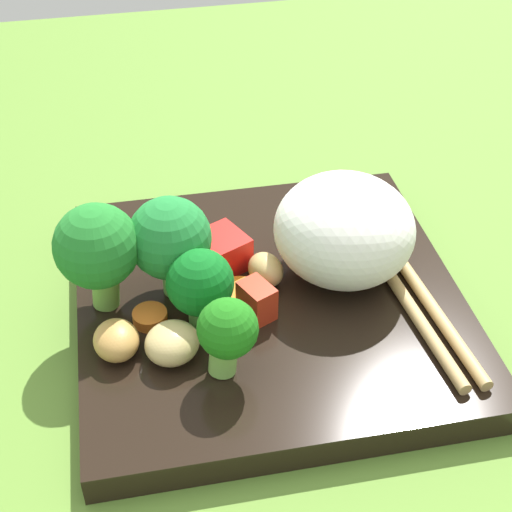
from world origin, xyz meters
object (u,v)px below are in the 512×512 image
object	(u,v)px
square_plate	(269,304)
rice_mound	(344,229)
chopstick_pair	(395,268)
broccoli_floret_0	(200,284)
carrot_slice_0	(238,290)

from	to	relation	value
square_plate	rice_mound	distance (cm)	6.90
rice_mound	chopstick_pair	xyz separation A→B (cm)	(3.47, -0.91, -3.03)
rice_mound	chopstick_pair	world-z (taller)	rice_mound
broccoli_floret_0	chopstick_pair	bearing A→B (deg)	8.80
carrot_slice_0	chopstick_pair	bearing A→B (deg)	-0.32
broccoli_floret_0	carrot_slice_0	xyz separation A→B (cm)	(2.64, 2.11, -2.78)
carrot_slice_0	rice_mound	bearing A→B (deg)	6.77
carrot_slice_0	chopstick_pair	distance (cm)	10.62
chopstick_pair	square_plate	bearing A→B (deg)	87.67
square_plate	carrot_slice_0	distance (cm)	2.38
broccoli_floret_0	chopstick_pair	size ratio (longest dim) A/B	0.24
carrot_slice_0	chopstick_pair	xyz separation A→B (cm)	(10.62, -0.06, 0.12)
rice_mound	carrot_slice_0	size ratio (longest dim) A/B	3.16
rice_mound	broccoli_floret_0	xyz separation A→B (cm)	(-9.79, -2.96, -0.38)
rice_mound	broccoli_floret_0	size ratio (longest dim) A/B	1.76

